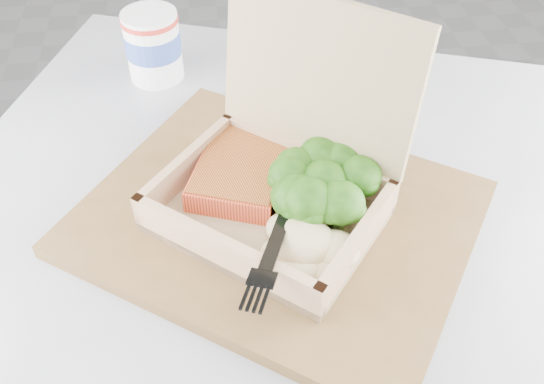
{
  "coord_description": "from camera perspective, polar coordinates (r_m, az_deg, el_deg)",
  "views": [
    {
      "loc": [
        0.03,
        -0.88,
        1.19
      ],
      "look_at": [
        0.08,
        -0.45,
        0.77
      ],
      "focal_mm": 40.0,
      "sensor_mm": 36.0,
      "label": 1
    }
  ],
  "objects": [
    {
      "name": "receipt",
      "position": [
        0.77,
        5.24,
        6.63
      ],
      "size": [
        0.14,
        0.14,
        0.0
      ],
      "primitive_type": "cube",
      "rotation": [
        0.0,
        0.0,
        -0.77
      ],
      "color": "silver",
      "rests_on": "cafe_table"
    },
    {
      "name": "serving_tray",
      "position": [
        0.63,
        0.49,
        -2.47
      ],
      "size": [
        0.49,
        0.47,
        0.02
      ],
      "primitive_type": "cube",
      "rotation": [
        0.0,
        0.0,
        -0.62
      ],
      "color": "brown",
      "rests_on": "cafe_table"
    },
    {
      "name": "plastic_fork",
      "position": [
        0.57,
        1.26,
        -1.97
      ],
      "size": [
        0.08,
        0.16,
        0.02
      ],
      "rotation": [
        0.0,
        0.0,
        2.77
      ],
      "color": "black",
      "rests_on": "mashed_potatoes"
    },
    {
      "name": "mashed_potatoes",
      "position": [
        0.56,
        2.89,
        -4.68
      ],
      "size": [
        0.1,
        0.08,
        0.03
      ],
      "primitive_type": "ellipsoid",
      "color": "beige",
      "rests_on": "takeout_container"
    },
    {
      "name": "floor",
      "position": [
        1.48,
        -5.68,
        -9.59
      ],
      "size": [
        4.0,
        4.0,
        0.0
      ],
      "primitive_type": "plane",
      "color": "gray",
      "rests_on": "ground"
    },
    {
      "name": "salmon_fillet",
      "position": [
        0.63,
        -2.86,
        1.92
      ],
      "size": [
        0.13,
        0.14,
        0.02
      ],
      "primitive_type": "cube",
      "rotation": [
        0.0,
        0.0,
        -0.37
      ],
      "color": "#F55C30",
      "rests_on": "takeout_container"
    },
    {
      "name": "cafe_table",
      "position": [
        0.77,
        0.93,
        -13.18
      ],
      "size": [
        1.0,
        1.0,
        0.72
      ],
      "rotation": [
        0.0,
        0.0,
        -0.36
      ],
      "color": "black",
      "rests_on": "floor"
    },
    {
      "name": "broccoli_pile",
      "position": [
        0.6,
        4.91,
        0.42
      ],
      "size": [
        0.12,
        0.12,
        0.04
      ],
      "primitive_type": null,
      "color": "#3C801C",
      "rests_on": "takeout_container"
    },
    {
      "name": "takeout_container",
      "position": [
        0.6,
        1.18,
        2.38
      ],
      "size": [
        0.28,
        0.28,
        0.2
      ],
      "rotation": [
        0.0,
        0.0,
        -0.69
      ],
      "color": "#9E8C5E",
      "rests_on": "serving_tray"
    },
    {
      "name": "paper_cup",
      "position": [
        0.83,
        -11.15,
        13.54
      ],
      "size": [
        0.07,
        0.07,
        0.09
      ],
      "color": "white",
      "rests_on": "cafe_table"
    }
  ]
}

